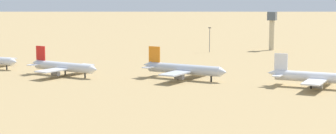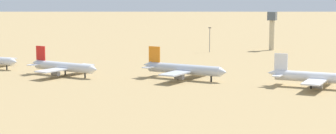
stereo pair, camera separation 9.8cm
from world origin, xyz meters
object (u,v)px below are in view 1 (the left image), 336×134
Objects in this scene: parked_jet_orange_3 at (183,69)px; parked_jet_white_4 at (316,77)px; control_tower at (272,27)px; parked_jet_red_2 at (63,67)px; light_pole_mid at (210,38)px.

parked_jet_white_4 is (56.11, -0.87, -0.16)m from parked_jet_orange_3.
parked_jet_white_4 is at bearing -69.84° from control_tower.
control_tower is at bearing 78.29° from parked_jet_red_2.
parked_jet_orange_3 is 1.04× the size of parked_jet_white_4.
control_tower is at bearing 39.69° from light_pole_mid.
parked_jet_red_2 is 159.86m from control_tower.
parked_jet_white_4 is 138.87m from light_pole_mid.
parked_jet_red_2 is at bearing -172.08° from parked_jet_white_4.
light_pole_mid reaches higher than parked_jet_white_4.
control_tower is 1.60× the size of light_pole_mid.
control_tower reaches higher than light_pole_mid.
light_pole_mid is (-31.98, -26.54, -5.79)m from control_tower.
parked_jet_white_4 is 2.61× the size of light_pole_mid.
light_pole_mid reaches higher than parked_jet_red_2.
parked_jet_red_2 is 1.60× the size of control_tower.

